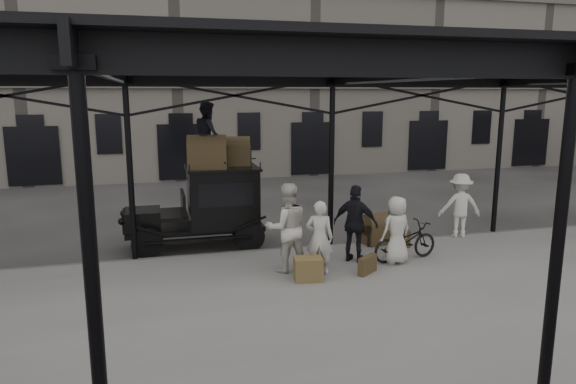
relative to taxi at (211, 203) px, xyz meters
The scene contains 18 objects.
ground 4.48m from the taxi, 45.56° to the right, with size 120.00×120.00×0.00m, color #383533.
platform 6.02m from the taxi, 59.25° to the right, with size 28.00×8.00×0.15m, color slate.
canopy 6.61m from the taxi, 57.81° to the right, with size 22.50×9.00×4.74m.
building_frontage 16.29m from the taxi, 78.54° to the left, with size 64.00×8.00×14.00m, color slate.
taxi is the anchor object (origin of this frame).
porter_left 3.78m from the taxi, 57.40° to the right, with size 0.61×0.40×1.66m, color beige.
porter_midleft 3.13m from the taxi, 63.65° to the right, with size 0.98×0.76×2.01m, color beige.
porter_centre 4.97m from the taxi, 36.06° to the right, with size 0.78×0.51×1.60m, color beige.
porter_official 4.05m from the taxi, 39.50° to the right, with size 1.08×0.45×1.85m, color black.
porter_right 6.87m from the taxi, 10.76° to the right, with size 1.15×0.66×1.78m, color silver.
bicycle 5.18m from the taxi, 32.75° to the right, with size 0.62×1.77×0.93m, color black.
porter_roof 1.84m from the taxi, 107.50° to the right, with size 0.84×0.66×1.73m, color black.
steamer_trunk_roof_near 1.37m from the taxi, 108.07° to the right, with size 0.99×0.61×0.73m, color #4A3A22, non-canonical shape.
steamer_trunk_roof_far 1.48m from the taxi, 16.81° to the left, with size 0.89×0.54×0.65m, color #4A3A22, non-canonical shape.
steamer_trunk_platform 4.59m from the taxi, 16.59° to the right, with size 0.94×0.57×0.69m, color #4A3A22, non-canonical shape.
wicker_hamper 3.97m from the taxi, 64.32° to the right, with size 0.60×0.45×0.50m, color brown.
suitcase_upright 5.23m from the taxi, 18.55° to the right, with size 0.15×0.60×0.45m, color #4A3A22.
suitcase_flat 4.70m from the taxi, 48.14° to the right, with size 0.60×0.15×0.40m, color #4A3A22.
Camera 1 is at (-4.39, -10.47, 4.10)m, focal length 32.00 mm.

